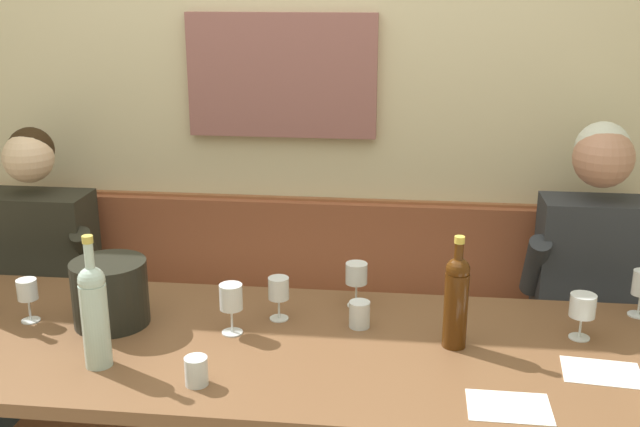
% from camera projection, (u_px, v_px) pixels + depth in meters
% --- Properties ---
extents(room_wall_back, '(6.80, 0.12, 2.80)m').
position_uv_depth(room_wall_back, '(308.00, 84.00, 2.96)').
color(room_wall_back, beige).
rests_on(room_wall_back, ground).
extents(wood_wainscot_panel, '(6.80, 0.03, 0.95)m').
position_uv_depth(wood_wainscot_panel, '(307.00, 306.00, 3.18)').
color(wood_wainscot_panel, brown).
rests_on(wood_wainscot_panel, ground).
extents(wall_bench, '(2.88, 0.42, 0.94)m').
position_uv_depth(wall_bench, '(301.00, 371.00, 3.04)').
color(wall_bench, brown).
rests_on(wall_bench, ground).
extents(dining_table, '(2.58, 0.83, 0.76)m').
position_uv_depth(dining_table, '(268.00, 364.00, 2.27)').
color(dining_table, brown).
rests_on(dining_table, ground).
extents(person_right_seat, '(0.49, 1.27, 1.32)m').
position_uv_depth(person_right_seat, '(609.00, 346.00, 2.47)').
color(person_right_seat, '#372734').
rests_on(person_right_seat, ground).
extents(ice_bucket, '(0.23, 0.23, 0.21)m').
position_uv_depth(ice_bucket, '(110.00, 293.00, 2.34)').
color(ice_bucket, black).
rests_on(ice_bucket, dining_table).
extents(wine_bottle_green_tall, '(0.07, 0.07, 0.34)m').
position_uv_depth(wine_bottle_green_tall, '(456.00, 299.00, 2.18)').
color(wine_bottle_green_tall, '#442309').
rests_on(wine_bottle_green_tall, dining_table).
extents(wine_bottle_clear_water, '(0.08, 0.08, 0.38)m').
position_uv_depth(wine_bottle_clear_water, '(94.00, 312.00, 2.07)').
color(wine_bottle_clear_water, '#AAC4BB').
rests_on(wine_bottle_clear_water, dining_table).
extents(wine_glass_near_bucket, '(0.07, 0.07, 0.16)m').
position_uv_depth(wine_glass_near_bucket, '(231.00, 300.00, 2.28)').
color(wine_glass_near_bucket, silver).
rests_on(wine_glass_near_bucket, dining_table).
extents(wine_glass_mid_left, '(0.07, 0.07, 0.14)m').
position_uv_depth(wine_glass_mid_left, '(279.00, 291.00, 2.37)').
color(wine_glass_mid_left, silver).
rests_on(wine_glass_mid_left, dining_table).
extents(wine_glass_by_bottle, '(0.08, 0.08, 0.14)m').
position_uv_depth(wine_glass_by_bottle, '(582.00, 308.00, 2.25)').
color(wine_glass_by_bottle, silver).
rests_on(wine_glass_by_bottle, dining_table).
extents(wine_glass_center_front, '(0.07, 0.07, 0.15)m').
position_uv_depth(wine_glass_center_front, '(356.00, 276.00, 2.47)').
color(wine_glass_center_front, silver).
rests_on(wine_glass_center_front, dining_table).
extents(wine_glass_right_end, '(0.06, 0.06, 0.14)m').
position_uv_depth(wine_glass_right_end, '(27.00, 292.00, 2.36)').
color(wine_glass_right_end, silver).
rests_on(wine_glass_right_end, dining_table).
extents(water_tumbler_center, '(0.07, 0.07, 0.08)m').
position_uv_depth(water_tumbler_center, '(359.00, 314.00, 2.34)').
color(water_tumbler_center, silver).
rests_on(water_tumbler_center, dining_table).
extents(water_tumbler_left, '(0.06, 0.06, 0.08)m').
position_uv_depth(water_tumbler_left, '(196.00, 371.00, 2.00)').
color(water_tumbler_left, silver).
rests_on(water_tumbler_left, dining_table).
extents(tasting_sheet_left_guest, '(0.21, 0.15, 0.00)m').
position_uv_depth(tasting_sheet_left_guest, '(509.00, 407.00, 1.91)').
color(tasting_sheet_left_guest, white).
rests_on(tasting_sheet_left_guest, dining_table).
extents(tasting_sheet_right_guest, '(0.22, 0.17, 0.00)m').
position_uv_depth(tasting_sheet_right_guest, '(602.00, 372.00, 2.07)').
color(tasting_sheet_right_guest, white).
rests_on(tasting_sheet_right_guest, dining_table).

